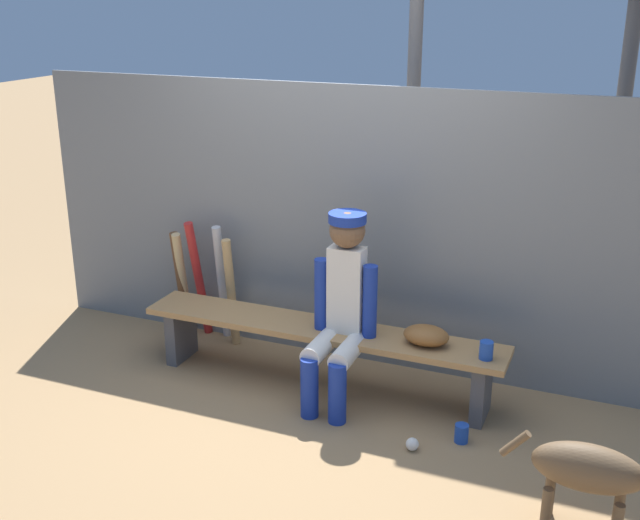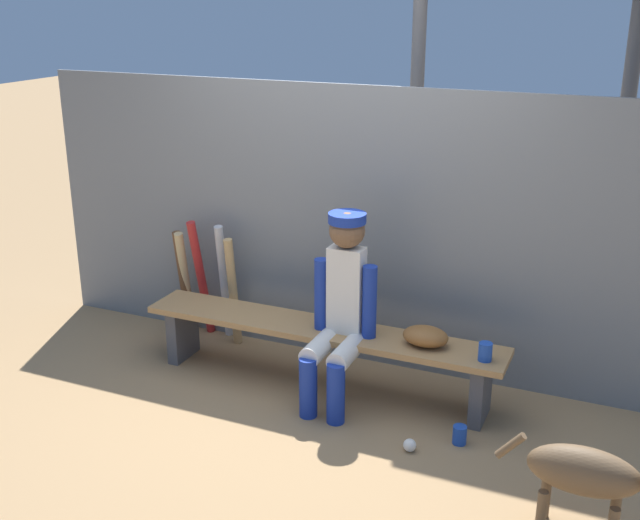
# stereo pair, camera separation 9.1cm
# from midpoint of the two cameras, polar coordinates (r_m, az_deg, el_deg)

# --- Properties ---
(ground_plane) EXTENTS (30.00, 30.00, 0.00)m
(ground_plane) POSITION_cam_midpoint_polar(r_m,az_deg,el_deg) (5.16, -0.51, -9.20)
(ground_plane) COLOR #9E7A51
(chainlink_fence) EXTENTS (4.69, 0.03, 1.90)m
(chainlink_fence) POSITION_cam_midpoint_polar(r_m,az_deg,el_deg) (5.21, 1.55, 2.41)
(chainlink_fence) COLOR slate
(chainlink_fence) RESTS_ON ground_plane
(dugout_bench) EXTENTS (2.40, 0.36, 0.42)m
(dugout_bench) POSITION_cam_midpoint_polar(r_m,az_deg,el_deg) (5.01, -0.53, -5.86)
(dugout_bench) COLOR #AD7F4C
(dugout_bench) RESTS_ON ground_plane
(player_seated) EXTENTS (0.41, 0.55, 1.20)m
(player_seated) POSITION_cam_midpoint_polar(r_m,az_deg,el_deg) (4.73, 0.97, -3.31)
(player_seated) COLOR silver
(player_seated) RESTS_ON ground_plane
(baseball_glove) EXTENTS (0.28, 0.20, 0.12)m
(baseball_glove) POSITION_cam_midpoint_polar(r_m,az_deg,el_deg) (4.74, 7.27, -5.52)
(baseball_glove) COLOR brown
(baseball_glove) RESTS_ON dugout_bench
(bat_wood_tan) EXTENTS (0.08, 0.15, 0.82)m
(bat_wood_tan) POSITION_cam_midpoint_polar(r_m,az_deg,el_deg) (5.58, -7.02, -2.42)
(bat_wood_tan) COLOR tan
(bat_wood_tan) RESTS_ON ground_plane
(bat_aluminum_silver) EXTENTS (0.09, 0.20, 0.89)m
(bat_aluminum_silver) POSITION_cam_midpoint_polar(r_m,az_deg,el_deg) (5.68, -7.68, -1.66)
(bat_aluminum_silver) COLOR #B7B7BC
(bat_aluminum_silver) RESTS_ON ground_plane
(bat_aluminum_red) EXTENTS (0.09, 0.24, 0.91)m
(bat_aluminum_red) POSITION_cam_midpoint_polar(r_m,az_deg,el_deg) (5.74, -9.36, -1.41)
(bat_aluminum_red) COLOR #B22323
(bat_aluminum_red) RESTS_ON ground_plane
(bat_wood_dark) EXTENTS (0.08, 0.17, 0.81)m
(bat_wood_dark) POSITION_cam_midpoint_polar(r_m,az_deg,el_deg) (5.83, -10.63, -1.69)
(bat_wood_dark) COLOR brown
(bat_wood_dark) RESTS_ON ground_plane
(bat_wood_natural) EXTENTS (0.11, 0.23, 0.81)m
(bat_wood_natural) POSITION_cam_midpoint_polar(r_m,az_deg,el_deg) (5.83, -10.50, -1.67)
(bat_wood_natural) COLOR tan
(bat_wood_natural) RESTS_ON ground_plane
(baseball) EXTENTS (0.07, 0.07, 0.07)m
(baseball) POSITION_cam_midpoint_polar(r_m,az_deg,el_deg) (4.51, 6.21, -13.33)
(baseball) COLOR white
(baseball) RESTS_ON ground_plane
(cup_on_ground) EXTENTS (0.08, 0.08, 0.11)m
(cup_on_ground) POSITION_cam_midpoint_polar(r_m,az_deg,el_deg) (4.61, 9.80, -12.46)
(cup_on_ground) COLOR #1E47AD
(cup_on_ground) RESTS_ON ground_plane
(cup_on_bench) EXTENTS (0.08, 0.08, 0.11)m
(cup_on_bench) POSITION_cam_midpoint_polar(r_m,az_deg,el_deg) (4.62, 11.58, -6.53)
(cup_on_bench) COLOR #1E47AD
(cup_on_bench) RESTS_ON dugout_bench
(dog) EXTENTS (0.84, 0.20, 0.49)m
(dog) POSITION_cam_midpoint_polar(r_m,az_deg,el_deg) (3.95, 19.29, -14.47)
(dog) COLOR brown
(dog) RESTS_ON ground_plane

